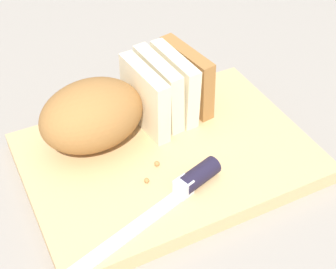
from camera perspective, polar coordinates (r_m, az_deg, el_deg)
The scene contains 8 objects.
ground_plane at distance 0.69m, azimuth 0.00°, elevation -3.37°, with size 3.00×3.00×0.00m, color gray.
cutting_board at distance 0.68m, azimuth 0.00°, elevation -2.66°, with size 0.38×0.27×0.02m, color tan.
bread_loaf at distance 0.68m, azimuth -5.56°, elevation 3.46°, with size 0.25×0.13×0.09m.
bread_knife at distance 0.61m, azimuth 1.29°, elevation -6.52°, with size 0.28×0.09×0.02m.
crumb_near_knife at distance 0.70m, azimuth -1.61°, elevation 0.39°, with size 0.00×0.00×0.00m, color #A8753D.
crumb_near_loaf at distance 0.65m, azimuth -1.28°, elevation -3.36°, with size 0.01×0.01×0.01m, color #A8753D.
crumb_stray_left at distance 0.63m, azimuth -2.47°, elevation -5.30°, with size 0.01×0.01×0.01m, color #A8753D.
crumb_stray_right at distance 0.68m, azimuth -7.28°, elevation -1.45°, with size 0.00×0.00×0.00m, color #A8753D.
Camera 1 is at (-0.24, -0.43, 0.48)m, focal length 52.99 mm.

